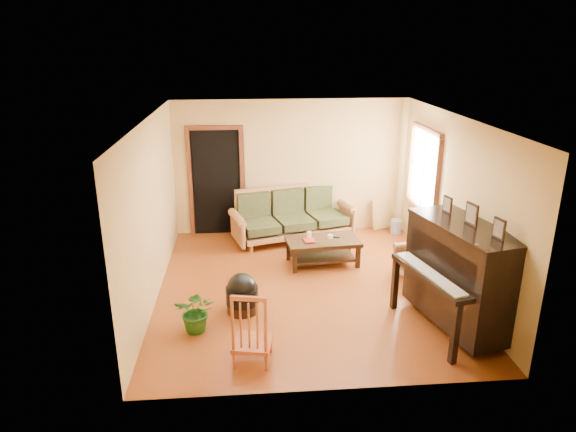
{
  "coord_description": "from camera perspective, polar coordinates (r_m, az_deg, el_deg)",
  "views": [
    {
      "loc": [
        -0.88,
        -7.15,
        3.65
      ],
      "look_at": [
        -0.26,
        0.2,
        1.1
      ],
      "focal_mm": 32.0,
      "sensor_mm": 36.0,
      "label": 1
    }
  ],
  "objects": [
    {
      "name": "coffee_table",
      "position": [
        8.77,
        3.85,
        -3.96
      ],
      "size": [
        1.28,
        0.79,
        0.44
      ],
      "primitive_type": "cube",
      "rotation": [
        0.0,
        0.0,
        0.1
      ],
      "color": "black",
      "rests_on": "floor"
    },
    {
      "name": "floor",
      "position": [
        8.07,
        1.97,
        -7.82
      ],
      "size": [
        5.0,
        5.0,
        0.0
      ],
      "primitive_type": "plane",
      "color": "#65290D",
      "rests_on": "ground"
    },
    {
      "name": "glass_jar",
      "position": [
        8.74,
        4.73,
        -2.29
      ],
      "size": [
        0.12,
        0.12,
        0.06
      ],
      "primitive_type": "cylinder",
      "rotation": [
        0.0,
        0.0,
        -0.43
      ],
      "color": "white",
      "rests_on": "coffee_table"
    },
    {
      "name": "footstool",
      "position": [
        7.3,
        -5.12,
        -9.05
      ],
      "size": [
        0.54,
        0.54,
        0.43
      ],
      "primitive_type": "cylinder",
      "rotation": [
        0.0,
        0.0,
        0.22
      ],
      "color": "black",
      "rests_on": "floor"
    },
    {
      "name": "doorway",
      "position": [
        9.99,
        -7.95,
        3.66
      ],
      "size": [
        1.08,
        0.16,
        2.05
      ],
      "primitive_type": "cube",
      "color": "black",
      "rests_on": "floor"
    },
    {
      "name": "potted_plant",
      "position": [
        6.9,
        -10.11,
        -10.36
      ],
      "size": [
        0.58,
        0.52,
        0.58
      ],
      "primitive_type": "imported",
      "rotation": [
        0.0,
        0.0,
        -0.13
      ],
      "color": "#1D5418",
      "rests_on": "floor"
    },
    {
      "name": "leaning_frame",
      "position": [
        10.49,
        10.45,
        0.24
      ],
      "size": [
        0.48,
        0.29,
        0.64
      ],
      "primitive_type": "cube",
      "rotation": [
        0.0,
        0.0,
        0.4
      ],
      "color": "#B6953C",
      "rests_on": "floor"
    },
    {
      "name": "red_chair",
      "position": [
        6.16,
        -4.01,
        -12.03
      ],
      "size": [
        0.53,
        0.56,
        0.95
      ],
      "primitive_type": "cube",
      "rotation": [
        0.0,
        0.0,
        -0.2
      ],
      "color": "#923B1A",
      "rests_on": "floor"
    },
    {
      "name": "piano",
      "position": [
        7.07,
        18.6,
        -6.46
      ],
      "size": [
        1.32,
        1.81,
        1.44
      ],
      "primitive_type": "cube",
      "rotation": [
        0.0,
        0.0,
        0.24
      ],
      "color": "black",
      "rests_on": "floor"
    },
    {
      "name": "remote",
      "position": [
        8.78,
        5.27,
        -2.37
      ],
      "size": [
        0.15,
        0.07,
        0.01
      ],
      "primitive_type": "cube",
      "rotation": [
        0.0,
        0.0,
        -0.21
      ],
      "color": "black",
      "rests_on": "coffee_table"
    },
    {
      "name": "armchair",
      "position": [
        8.38,
        14.59,
        -4.49
      ],
      "size": [
        0.87,
        0.9,
        0.77
      ],
      "primitive_type": "cube",
      "rotation": [
        0.0,
        0.0,
        0.19
      ],
      "color": "#965E37",
      "rests_on": "floor"
    },
    {
      "name": "sofa",
      "position": [
        9.72,
        0.59,
        0.1
      ],
      "size": [
        2.45,
        1.54,
        0.98
      ],
      "primitive_type": "cube",
      "rotation": [
        0.0,
        0.0,
        0.27
      ],
      "color": "#965E37",
      "rests_on": "floor"
    },
    {
      "name": "ceramic_crock",
      "position": [
        10.39,
        11.91,
        -1.14
      ],
      "size": [
        0.25,
        0.25,
        0.27
      ],
      "primitive_type": "cylinder",
      "rotation": [
        0.0,
        0.0,
        0.17
      ],
      "color": "#324A97",
      "rests_on": "floor"
    },
    {
      "name": "book",
      "position": [
        8.58,
        1.78,
        -2.78
      ],
      "size": [
        0.2,
        0.25,
        0.02
      ],
      "primitive_type": "imported",
      "rotation": [
        0.0,
        0.0,
        0.11
      ],
      "color": "maroon",
      "rests_on": "coffee_table"
    },
    {
      "name": "window",
      "position": [
        9.25,
        14.89,
        4.99
      ],
      "size": [
        0.12,
        1.36,
        1.46
      ],
      "primitive_type": "cube",
      "color": "white",
      "rests_on": "right_wall"
    },
    {
      "name": "candle",
      "position": [
        8.7,
        2.37,
        -2.12
      ],
      "size": [
        0.07,
        0.07,
        0.12
      ],
      "primitive_type": "cylinder",
      "rotation": [
        0.0,
        0.0,
        0.02
      ],
      "color": "white",
      "rests_on": "coffee_table"
    }
  ]
}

